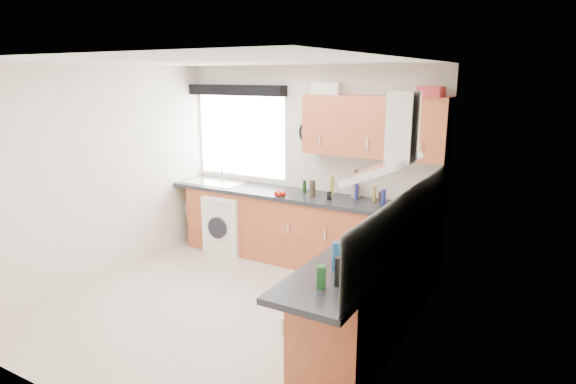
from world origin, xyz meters
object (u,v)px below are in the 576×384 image
Objects in this scene: extractor_hood at (392,148)px; upper_cabinets at (374,126)px; oven at (375,290)px; washing_machine at (229,223)px.

extractor_hood is 1.48m from upper_cabinets.
oven is 1.35m from extractor_hood.
oven is 1.09× the size of extractor_hood.
upper_cabinets reaches higher than washing_machine.
upper_cabinets is 2.41m from washing_machine.
upper_cabinets reaches higher than extractor_hood.
oven is 0.50× the size of upper_cabinets.
extractor_hood is (0.10, -0.00, 1.34)m from oven.
extractor_hood reaches higher than washing_machine.
upper_cabinets is at bearing 3.42° from washing_machine.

